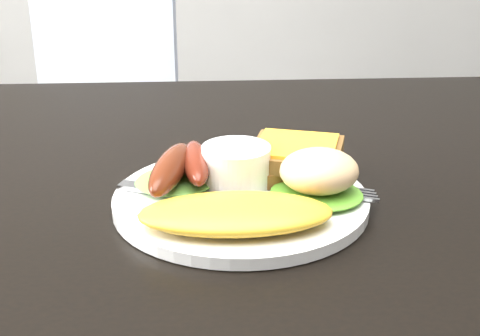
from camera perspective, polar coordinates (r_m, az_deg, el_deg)
name	(u,v)px	position (r m, az deg, el deg)	size (l,w,h in m)	color
dining_table	(319,211)	(0.63, 6.74, -3.68)	(1.20, 0.80, 0.04)	black
dining_chair	(103,140)	(1.66, -11.64, 2.34)	(0.37, 0.37, 0.04)	tan
plate	(241,200)	(0.58, 0.06, -2.74)	(0.22, 0.22, 0.01)	white
lettuce_left	(177,180)	(0.60, -5.38, -1.04)	(0.08, 0.07, 0.01)	#629A33
lettuce_right	(316,193)	(0.58, 6.54, -2.16)	(0.08, 0.07, 0.01)	#338525
omelette	(236,213)	(0.52, -0.37, -3.89)	(0.15, 0.07, 0.02)	yellow
sausage_a	(171,168)	(0.58, -5.95, -0.03)	(0.03, 0.11, 0.03)	#5F2414
sausage_b	(196,162)	(0.59, -3.79, 0.49)	(0.02, 0.09, 0.02)	maroon
ramekin	(236,166)	(0.59, -0.34, 0.19)	(0.06, 0.06, 0.04)	white
toast_a	(274,165)	(0.62, 2.93, 0.22)	(0.08, 0.08, 0.01)	brown
toast_b	(296,154)	(0.62, 4.82, 1.23)	(0.08, 0.08, 0.01)	brown
potato_salad	(319,171)	(0.57, 6.77, -0.25)	(0.07, 0.06, 0.04)	beige
fork	(210,197)	(0.57, -2.61, -2.52)	(0.17, 0.01, 0.00)	#ADAFB7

